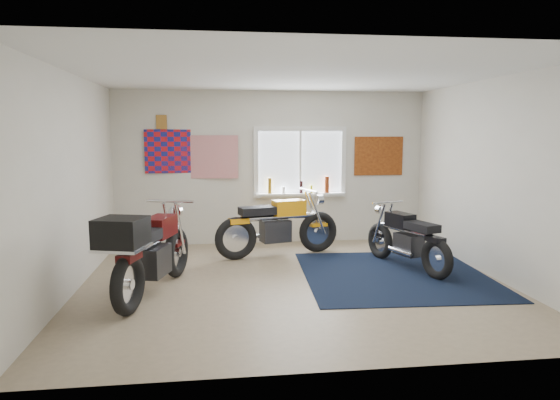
{
  "coord_description": "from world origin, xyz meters",
  "views": [
    {
      "loc": [
        -0.99,
        -6.31,
        1.95
      ],
      "look_at": [
        -0.13,
        0.4,
        1.05
      ],
      "focal_mm": 32.0,
      "sensor_mm": 36.0,
      "label": 1
    }
  ],
  "objects": [
    {
      "name": "ground",
      "position": [
        0.0,
        0.0,
        0.0
      ],
      "size": [
        5.5,
        5.5,
        0.0
      ],
      "primitive_type": "plane",
      "color": "#9E896B",
      "rests_on": "ground"
    },
    {
      "name": "room_shell",
      "position": [
        0.0,
        0.0,
        1.64
      ],
      "size": [
        5.5,
        5.5,
        5.5
      ],
      "color": "white",
      "rests_on": "ground"
    },
    {
      "name": "navy_rug",
      "position": [
        1.45,
        0.18,
        0.01
      ],
      "size": [
        2.63,
        2.72,
        0.01
      ],
      "primitive_type": "cube",
      "rotation": [
        0.0,
        0.0,
        -0.05
      ],
      "color": "black",
      "rests_on": "ground"
    },
    {
      "name": "window_assembly",
      "position": [
        0.5,
        2.47,
        1.37
      ],
      "size": [
        1.66,
        0.17,
        1.26
      ],
      "color": "white",
      "rests_on": "room_shell"
    },
    {
      "name": "oil_bottles",
      "position": [
        0.56,
        2.4,
        1.03
      ],
      "size": [
        1.11,
        0.09,
        0.3
      ],
      "color": "#805B12",
      "rests_on": "window_assembly"
    },
    {
      "name": "flag_display",
      "position": [
        -1.9,
        2.48,
        2.15
      ],
      "size": [
        1.6,
        0.1,
        1.17
      ],
      "color": "red",
      "rests_on": "room_shell"
    },
    {
      "name": "triumph_poster",
      "position": [
        1.95,
        2.48,
        1.55
      ],
      "size": [
        0.9,
        0.03,
        0.7
      ],
      "primitive_type": "cube",
      "color": "#A54C14",
      "rests_on": "room_shell"
    },
    {
      "name": "yellow_triumph",
      "position": [
        -0.02,
        1.5,
        0.47
      ],
      "size": [
        2.07,
        0.77,
        1.06
      ],
      "rotation": [
        0.0,
        0.0,
        0.26
      ],
      "color": "black",
      "rests_on": "ground"
    },
    {
      "name": "black_chrome_bike",
      "position": [
        1.75,
        0.51,
        0.41
      ],
      "size": [
        0.75,
        1.77,
        0.94
      ],
      "rotation": [
        0.0,
        0.0,
        1.89
      ],
      "color": "black",
      "rests_on": "navy_rug"
    },
    {
      "name": "maroon_tourer",
      "position": [
        -1.8,
        -0.38,
        0.57
      ],
      "size": [
        0.99,
        2.14,
        1.1
      ],
      "rotation": [
        0.0,
        0.0,
        1.29
      ],
      "color": "black",
      "rests_on": "ground"
    }
  ]
}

